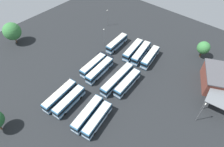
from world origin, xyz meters
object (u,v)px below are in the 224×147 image
object	(u,v)px
bus_row2_slot2	(133,50)
bus_row2_slot1	(141,53)
maintenance_shelter	(220,99)
lamp_post_by_building	(107,17)
bus_row1_slot3	(100,70)
bus_row0_slot4	(60,96)
tree_south_edge	(204,48)
bus_row1_slot4	(93,65)
bus_row0_slot0	(98,120)
lamp_post_near_entrance	(201,112)
bus_row0_slot3	(69,101)
bus_row0_slot1	(88,114)
bus_row1_slot0	(127,83)
bus_row1_slot1	(117,79)
bus_row2_slot4	(117,43)
bus_row2_slot0	(150,57)
depot_building	(213,78)
tree_east_edge	(12,31)
lamp_post_mid_lot	(104,37)

from	to	relation	value
bus_row2_slot2	bus_row2_slot1	bearing A→B (deg)	-80.44
maintenance_shelter	lamp_post_by_building	distance (m)	56.59
maintenance_shelter	bus_row1_slot3	bearing A→B (deg)	109.72
bus_row0_slot4	tree_south_edge	xyz separation A→B (m)	(48.33, -24.77, 2.63)
bus_row1_slot4	bus_row0_slot4	bearing A→B (deg)	-173.89
bus_row0_slot0	lamp_post_near_entrance	xyz separation A→B (m)	(19.18, -20.88, 2.70)
bus_row2_slot1	bus_row0_slot3	bearing A→B (deg)	174.07
bus_row1_slot4	bus_row2_slot2	size ratio (longest dim) A/B	0.96
bus_row0_slot1	bus_row1_slot0	distance (m)	16.77
tree_south_edge	bus_row1_slot1	bearing A→B (deg)	153.28
bus_row0_slot0	bus_row1_slot1	size ratio (longest dim) A/B	0.76
lamp_post_near_entrance	bus_row0_slot4	bearing A→B (deg)	120.37
bus_row1_slot1	bus_row2_slot4	distance (m)	19.64
bus_row2_slot4	bus_row1_slot3	bearing A→B (deg)	-161.20
bus_row1_slot0	lamp_post_near_entrance	bearing A→B (deg)	-82.61
bus_row2_slot0	tree_south_edge	world-z (taller)	tree_south_edge
bus_row2_slot0	bus_row1_slot3	bearing A→B (deg)	151.26
bus_row2_slot1	bus_row1_slot3	bearing A→B (deg)	162.22
bus_row1_slot4	bus_row2_slot2	distance (m)	17.24
bus_row0_slot1	bus_row2_slot0	bearing A→B (deg)	-0.25
depot_building	tree_south_edge	bearing A→B (deg)	37.26
bus_row1_slot3	bus_row0_slot0	bearing A→B (deg)	-138.54
bus_row1_slot1	tree_east_edge	size ratio (longest dim) A/B	1.71
bus_row1_slot3	lamp_post_mid_lot	world-z (taller)	lamp_post_mid_lot
bus_row0_slot4	lamp_post_mid_lot	world-z (taller)	lamp_post_mid_lot
lamp_post_near_entrance	bus_row2_slot1	bearing A→B (deg)	66.00
bus_row0_slot3	lamp_post_mid_lot	xyz separation A→B (m)	(28.77, 11.99, 2.52)
bus_row2_slot0	bus_row1_slot1	bearing A→B (deg)	172.35
bus_row1_slot0	bus_row1_slot3	bearing A→B (deg)	98.55
bus_row1_slot1	maintenance_shelter	world-z (taller)	maintenance_shelter
bus_row1_slot1	bus_row2_slot1	size ratio (longest dim) A/B	1.22
bus_row1_slot0	lamp_post_mid_lot	distance (m)	23.91
bus_row1_slot3	depot_building	bearing A→B (deg)	-56.59
bus_row1_slot1	bus_row1_slot3	xyz separation A→B (m)	(-0.85, 7.32, -0.00)
bus_row0_slot4	bus_row0_slot1	bearing A→B (deg)	-84.22
bus_row0_slot3	bus_row1_slot4	xyz separation A→B (m)	(15.95, 5.55, -0.00)
bus_row2_slot2	lamp_post_near_entrance	bearing A→B (deg)	-110.79
bus_row0_slot3	bus_row1_slot1	distance (m)	17.31
maintenance_shelter	tree_south_edge	distance (m)	23.25
bus_row2_slot1	bus_row2_slot4	distance (m)	10.98
lamp_post_mid_lot	bus_row0_slot3	bearing A→B (deg)	-157.38
bus_row2_slot4	bus_row2_slot2	bearing A→B (deg)	-84.07
bus_row0_slot4	maintenance_shelter	bearing A→B (deg)	-52.43
depot_building	tree_south_edge	world-z (taller)	tree_south_edge
lamp_post_near_entrance	bus_row1_slot1	bearing A→B (deg)	98.08
bus_row1_slot4	bus_row2_slot2	world-z (taller)	same
bus_row2_slot0	bus_row2_slot2	distance (m)	7.45
bus_row0_slot1	bus_row1_slot0	bearing A→B (deg)	-5.29
bus_row0_slot4	bus_row2_slot1	world-z (taller)	same
bus_row0_slot1	lamp_post_mid_lot	distance (m)	34.23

